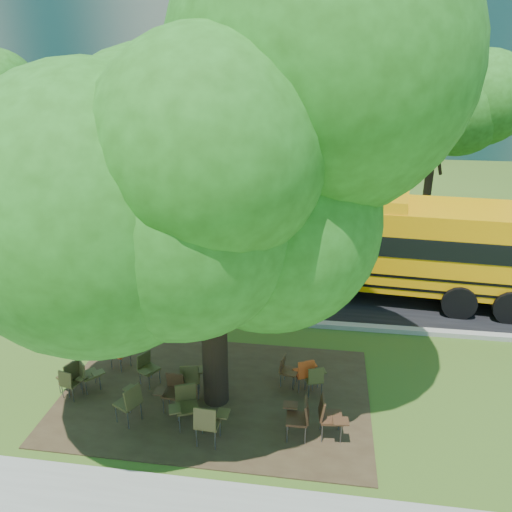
% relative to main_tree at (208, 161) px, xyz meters
% --- Properties ---
extents(ground, '(160.00, 160.00, 0.00)m').
position_rel_main_tree_xyz_m(ground, '(-1.07, 0.71, -5.45)').
color(ground, '#38551A').
rests_on(ground, ground).
extents(dirt_patch, '(7.00, 4.50, 0.03)m').
position_rel_main_tree_xyz_m(dirt_patch, '(-0.07, 0.21, -5.43)').
color(dirt_patch, '#382819').
rests_on(dirt_patch, ground).
extents(asphalt_road, '(80.00, 8.00, 0.04)m').
position_rel_main_tree_xyz_m(asphalt_road, '(-1.07, 7.71, -5.43)').
color(asphalt_road, black).
rests_on(asphalt_road, ground).
extents(kerb_near, '(80.00, 0.25, 0.14)m').
position_rel_main_tree_xyz_m(kerb_near, '(-1.07, 3.71, -5.38)').
color(kerb_near, gray).
rests_on(kerb_near, ground).
extents(kerb_far, '(80.00, 0.25, 0.14)m').
position_rel_main_tree_xyz_m(kerb_far, '(-1.07, 11.81, -5.38)').
color(kerb_far, gray).
rests_on(kerb_far, ground).
extents(building_main, '(38.00, 16.00, 22.00)m').
position_rel_main_tree_xyz_m(building_main, '(-9.07, 36.71, 5.55)').
color(building_main, slate).
rests_on(building_main, ground).
extents(bg_tree_0, '(5.20, 5.20, 7.18)m').
position_rel_main_tree_xyz_m(bg_tree_0, '(-13.07, 13.71, -0.88)').
color(bg_tree_0, black).
rests_on(bg_tree_0, ground).
extents(bg_tree_2, '(4.80, 4.80, 6.62)m').
position_rel_main_tree_xyz_m(bg_tree_2, '(-6.07, 16.71, -1.24)').
color(bg_tree_2, black).
rests_on(bg_tree_2, ground).
extents(bg_tree_3, '(5.60, 5.60, 7.84)m').
position_rel_main_tree_xyz_m(bg_tree_3, '(6.93, 14.71, -0.42)').
color(bg_tree_3, black).
rests_on(bg_tree_3, ground).
extents(main_tree, '(7.20, 7.20, 9.06)m').
position_rel_main_tree_xyz_m(main_tree, '(0.00, 0.00, 0.00)').
color(main_tree, black).
rests_on(main_tree, ground).
extents(school_bus, '(12.66, 3.70, 3.05)m').
position_rel_main_tree_xyz_m(school_bus, '(3.31, 6.32, -3.68)').
color(school_bus, orange).
rests_on(school_bus, ground).
extents(chair_0, '(0.58, 0.45, 0.77)m').
position_rel_main_tree_xyz_m(chair_0, '(-3.26, -0.40, -4.98)').
color(chair_0, brown).
rests_on(chair_0, ground).
extents(chair_1, '(0.71, 0.56, 0.83)m').
position_rel_main_tree_xyz_m(chair_1, '(-3.00, -0.09, -4.94)').
color(chair_1, brown).
rests_on(chair_1, ground).
extents(chair_2, '(0.61, 0.78, 0.94)m').
position_rel_main_tree_xyz_m(chair_2, '(-1.62, -0.96, -4.87)').
color(chair_2, '#443D1D').
rests_on(chair_2, ground).
extents(chair_3, '(0.58, 0.51, 0.86)m').
position_rel_main_tree_xyz_m(chair_3, '(-0.88, -0.41, -4.92)').
color(chair_3, '#442A18').
rests_on(chair_3, ground).
extents(chair_4, '(0.65, 0.57, 0.97)m').
position_rel_main_tree_xyz_m(chair_4, '(0.16, -1.38, -4.85)').
color(chair_4, brown).
rests_on(chair_4, ground).
extents(chair_5, '(0.64, 0.73, 0.94)m').
position_rel_main_tree_xyz_m(chair_5, '(-0.46, -0.88, -4.87)').
color(chair_5, '#453D1E').
rests_on(chair_5, ground).
extents(chair_6, '(0.55, 0.60, 0.92)m').
position_rel_main_tree_xyz_m(chair_6, '(1.93, -0.91, -4.88)').
color(chair_6, '#482919').
rests_on(chair_6, ground).
extents(chair_7, '(0.62, 0.64, 0.96)m').
position_rel_main_tree_xyz_m(chair_7, '(2.50, -0.85, -4.85)').
color(chair_7, '#422817').
rests_on(chair_7, ground).
extents(chair_8, '(0.55, 0.69, 0.85)m').
position_rel_main_tree_xyz_m(chair_8, '(-3.36, -0.18, -4.93)').
color(chair_8, '#41381C').
rests_on(chair_8, ground).
extents(chair_9, '(0.68, 0.53, 0.84)m').
position_rel_main_tree_xyz_m(chair_9, '(-2.64, 0.98, -4.93)').
color(chair_9, red).
rests_on(chair_9, ground).
extents(chair_10, '(0.55, 0.70, 0.83)m').
position_rel_main_tree_xyz_m(chair_10, '(-1.74, 0.36, -4.94)').
color(chair_10, '#44411D').
rests_on(chair_10, ground).
extents(chair_11, '(0.61, 0.63, 0.90)m').
position_rel_main_tree_xyz_m(chair_11, '(-0.58, 0.05, -4.89)').
color(chair_11, '#4C4321').
rests_on(chair_11, ground).
extents(chair_12, '(0.45, 0.58, 0.77)m').
position_rel_main_tree_xyz_m(chair_12, '(1.52, 0.78, -4.97)').
color(chair_12, '#4C321B').
rests_on(chair_12, ground).
extents(chair_13, '(0.58, 0.66, 0.85)m').
position_rel_main_tree_xyz_m(chair_13, '(1.96, 0.68, -4.93)').
color(chair_13, '#D34516').
rests_on(chair_13, ground).
extents(chair_14, '(0.53, 0.59, 0.78)m').
position_rel_main_tree_xyz_m(chair_14, '(2.19, 0.53, -4.97)').
color(chair_14, '#47441E').
rests_on(chair_14, ground).
extents(black_car, '(4.73, 3.18, 1.49)m').
position_rel_main_tree_xyz_m(black_car, '(-5.44, 6.48, -4.70)').
color(black_car, black).
rests_on(black_car, ground).
extents(bg_car_red, '(5.39, 2.64, 1.47)m').
position_rel_main_tree_xyz_m(bg_car_red, '(-10.61, 9.21, -4.71)').
color(bg_car_red, '#530F0E').
rests_on(bg_car_red, ground).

